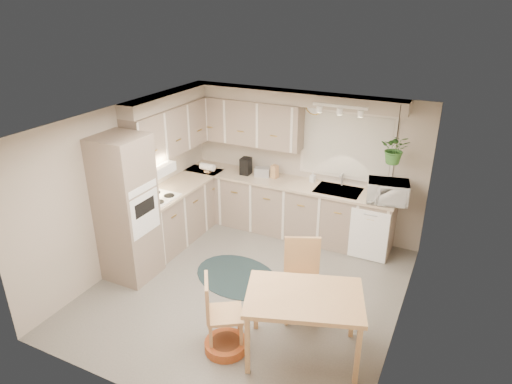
% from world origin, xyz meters
% --- Properties ---
extents(floor, '(4.20, 4.20, 0.00)m').
position_xyz_m(floor, '(0.00, 0.00, 0.00)').
color(floor, slate).
rests_on(floor, ground).
extents(ceiling, '(4.20, 4.20, 0.00)m').
position_xyz_m(ceiling, '(0.00, 0.00, 2.40)').
color(ceiling, white).
rests_on(ceiling, wall_back).
extents(wall_back, '(4.00, 0.04, 2.40)m').
position_xyz_m(wall_back, '(0.00, 2.10, 1.20)').
color(wall_back, '#B2A493').
rests_on(wall_back, floor).
extents(wall_front, '(4.00, 0.04, 2.40)m').
position_xyz_m(wall_front, '(0.00, -2.10, 1.20)').
color(wall_front, '#B2A493').
rests_on(wall_front, floor).
extents(wall_left, '(0.04, 4.20, 2.40)m').
position_xyz_m(wall_left, '(-2.00, 0.00, 1.20)').
color(wall_left, '#B2A493').
rests_on(wall_left, floor).
extents(wall_right, '(0.04, 4.20, 2.40)m').
position_xyz_m(wall_right, '(2.00, 0.00, 1.20)').
color(wall_right, '#B2A493').
rests_on(wall_right, floor).
extents(base_cab_left, '(0.60, 1.85, 0.90)m').
position_xyz_m(base_cab_left, '(-1.70, 0.88, 0.45)').
color(base_cab_left, gray).
rests_on(base_cab_left, floor).
extents(base_cab_back, '(3.60, 0.60, 0.90)m').
position_xyz_m(base_cab_back, '(-0.20, 1.80, 0.45)').
color(base_cab_back, gray).
rests_on(base_cab_back, floor).
extents(counter_left, '(0.64, 1.89, 0.04)m').
position_xyz_m(counter_left, '(-1.69, 0.88, 0.92)').
color(counter_left, '#C4B38F').
rests_on(counter_left, base_cab_left).
extents(counter_back, '(3.64, 0.64, 0.04)m').
position_xyz_m(counter_back, '(-0.20, 1.79, 0.92)').
color(counter_back, '#C4B38F').
rests_on(counter_back, base_cab_back).
extents(oven_stack, '(0.65, 0.65, 2.10)m').
position_xyz_m(oven_stack, '(-1.68, -0.38, 1.05)').
color(oven_stack, gray).
rests_on(oven_stack, floor).
extents(wall_oven_face, '(0.02, 0.56, 0.58)m').
position_xyz_m(wall_oven_face, '(-1.35, -0.38, 1.05)').
color(wall_oven_face, white).
rests_on(wall_oven_face, oven_stack).
extents(upper_cab_left, '(0.35, 2.00, 0.75)m').
position_xyz_m(upper_cab_left, '(-1.82, 1.00, 1.83)').
color(upper_cab_left, gray).
rests_on(upper_cab_left, wall_left).
extents(upper_cab_back, '(2.00, 0.35, 0.75)m').
position_xyz_m(upper_cab_back, '(-1.00, 1.93, 1.83)').
color(upper_cab_back, gray).
rests_on(upper_cab_back, wall_back).
extents(soffit_left, '(0.30, 2.00, 0.20)m').
position_xyz_m(soffit_left, '(-1.85, 1.00, 2.30)').
color(soffit_left, '#B2A493').
rests_on(soffit_left, wall_left).
extents(soffit_back, '(3.60, 0.30, 0.20)m').
position_xyz_m(soffit_back, '(-0.20, 1.95, 2.30)').
color(soffit_back, '#B2A493').
rests_on(soffit_back, wall_back).
extents(cooktop, '(0.52, 0.58, 0.02)m').
position_xyz_m(cooktop, '(-1.68, 0.30, 0.94)').
color(cooktop, white).
rests_on(cooktop, counter_left).
extents(range_hood, '(0.40, 0.60, 0.14)m').
position_xyz_m(range_hood, '(-1.70, 0.30, 1.40)').
color(range_hood, white).
rests_on(range_hood, upper_cab_left).
extents(window_blinds, '(1.40, 0.02, 1.00)m').
position_xyz_m(window_blinds, '(0.70, 2.07, 1.60)').
color(window_blinds, beige).
rests_on(window_blinds, wall_back).
extents(window_frame, '(1.50, 0.02, 1.10)m').
position_xyz_m(window_frame, '(0.70, 2.08, 1.60)').
color(window_frame, beige).
rests_on(window_frame, wall_back).
extents(sink, '(0.70, 0.48, 0.10)m').
position_xyz_m(sink, '(0.70, 1.80, 0.90)').
color(sink, '#ADAFB5').
rests_on(sink, counter_back).
extents(dishwasher_front, '(0.58, 0.02, 0.83)m').
position_xyz_m(dishwasher_front, '(1.30, 1.49, 0.42)').
color(dishwasher_front, white).
rests_on(dishwasher_front, base_cab_back).
extents(track_light_bar, '(0.80, 0.04, 0.04)m').
position_xyz_m(track_light_bar, '(0.70, 1.55, 2.33)').
color(track_light_bar, white).
rests_on(track_light_bar, ceiling).
extents(wall_clock, '(0.30, 0.03, 0.30)m').
position_xyz_m(wall_clock, '(0.15, 2.07, 2.18)').
color(wall_clock, gold).
rests_on(wall_clock, wall_back).
extents(dining_table, '(1.47, 1.21, 0.80)m').
position_xyz_m(dining_table, '(1.12, -0.82, 0.40)').
color(dining_table, tan).
rests_on(dining_table, floor).
extents(chair_left, '(0.58, 0.58, 0.90)m').
position_xyz_m(chair_left, '(0.26, -1.06, 0.45)').
color(chair_left, tan).
rests_on(chair_left, floor).
extents(chair_back, '(0.63, 0.63, 1.01)m').
position_xyz_m(chair_back, '(0.86, -0.18, 0.51)').
color(chair_back, tan).
rests_on(chair_back, floor).
extents(braided_rug, '(1.58, 1.36, 0.01)m').
position_xyz_m(braided_rug, '(-0.28, 0.22, 0.01)').
color(braided_rug, black).
rests_on(braided_rug, floor).
extents(pet_bed, '(0.51, 0.51, 0.11)m').
position_xyz_m(pet_bed, '(0.30, -1.14, 0.06)').
color(pet_bed, '#C44627').
rests_on(pet_bed, floor).
extents(microwave, '(0.64, 0.44, 0.40)m').
position_xyz_m(microwave, '(1.47, 1.70, 1.14)').
color(microwave, white).
rests_on(microwave, counter_back).
extents(soap_bottle, '(0.12, 0.19, 0.08)m').
position_xyz_m(soap_bottle, '(0.22, 1.95, 0.98)').
color(soap_bottle, white).
rests_on(soap_bottle, counter_back).
extents(hanging_plant, '(0.43, 0.47, 0.34)m').
position_xyz_m(hanging_plant, '(1.50, 1.70, 1.72)').
color(hanging_plant, '#356D2B').
rests_on(hanging_plant, ceiling).
extents(coffee_maker, '(0.18, 0.21, 0.29)m').
position_xyz_m(coffee_maker, '(-0.93, 1.80, 1.08)').
color(coffee_maker, black).
rests_on(coffee_maker, counter_back).
extents(toaster, '(0.28, 0.20, 0.15)m').
position_xyz_m(toaster, '(-0.63, 1.82, 1.02)').
color(toaster, '#ADAFB5').
rests_on(toaster, counter_back).
extents(knife_block, '(0.12, 0.12, 0.22)m').
position_xyz_m(knife_block, '(-0.42, 1.85, 1.05)').
color(knife_block, tan).
rests_on(knife_block, counter_back).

